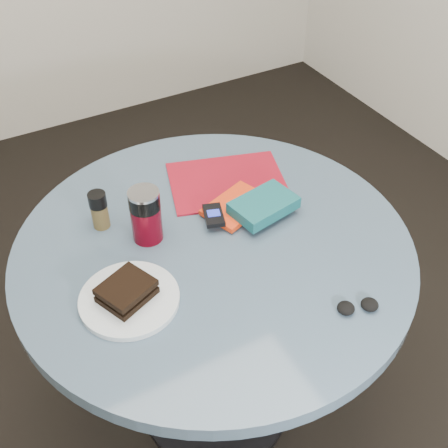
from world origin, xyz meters
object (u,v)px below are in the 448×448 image
table (214,287)px  soda_can (146,215)px  magazine (227,182)px  novel (264,205)px  mp3_player (214,215)px  headphones (358,306)px  pepper_grinder (99,210)px  plate (129,299)px  sandwich (127,291)px  red_book (236,206)px

table → soda_can: size_ratio=6.93×
magazine → novel: novel is taller
table → magazine: magazine is taller
table → magazine: size_ratio=3.13×
mp3_player → headphones: bearing=-70.9°
magazine → pepper_grinder: bearing=-162.2°
magazine → table: bearing=-109.8°
pepper_grinder → magazine: 0.38m
novel → plate: bearing=-176.2°
plate → sandwich: (-0.00, 0.00, 0.03)m
soda_can → red_book: bearing=-3.2°
sandwich → magazine: sandwich is taller
soda_can → pepper_grinder: soda_can is taller
magazine → soda_can: bearing=-143.1°
plate → sandwich: 0.03m
table → red_book: 0.23m
pepper_grinder → sandwich: bearing=-97.4°
plate → headphones: size_ratio=2.21×
table → headphones: headphones is taller
plate → table: bearing=16.9°
sandwich → table: bearing=16.3°
table → pepper_grinder: (-0.22, 0.20, 0.22)m
red_book → soda_can: bearing=156.6°
plate → red_book: 0.40m
table → plate: size_ratio=4.44×
sandwich → novel: bearing=13.8°
pepper_grinder → headphones: (0.40, -0.54, -0.04)m
sandwich → pepper_grinder: pepper_grinder is taller
novel → mp3_player: novel is taller
magazine → novel: 0.18m
sandwich → headphones: bearing=-31.7°
pepper_grinder → headphones: pepper_grinder is taller
red_book → table: bearing=-163.8°
red_book → plate: bearing=-176.6°
sandwich → pepper_grinder: 0.27m
table → soda_can: (-0.13, 0.10, 0.24)m
plate → magazine: size_ratio=0.71×
sandwich → headphones: size_ratio=1.36×
soda_can → headphones: soda_can is taller
soda_can → novel: size_ratio=0.87×
novel → red_book: bearing=120.8°
table → sandwich: sandwich is taller
mp3_player → plate: bearing=-153.8°
sandwich → magazine: 0.49m
table → novel: novel is taller
pepper_grinder → soda_can: bearing=-48.2°
sandwich → magazine: size_ratio=0.44×
sandwich → magazine: (0.41, 0.27, -0.03)m
plate → sandwich: sandwich is taller
plate → red_book: red_book is taller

